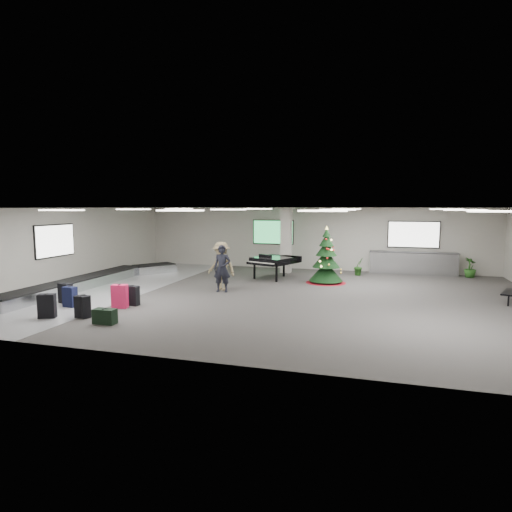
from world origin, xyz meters
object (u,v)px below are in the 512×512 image
(traveler_b, at_px, (221,266))
(potted_plant_right, at_px, (470,268))
(service_counter, at_px, (413,263))
(potted_plant_left, at_px, (359,266))
(grand_piano, at_px, (274,260))
(baggage_carousel, at_px, (96,280))
(pink_suitcase, at_px, (120,296))
(christmas_tree, at_px, (326,263))
(traveler_a, at_px, (222,269))

(traveler_b, height_order, potted_plant_right, traveler_b)
(service_counter, xyz_separation_m, potted_plant_left, (-2.48, -1.06, -0.11))
(grand_piano, bearing_deg, service_counter, 48.89)
(baggage_carousel, height_order, pink_suitcase, pink_suitcase)
(baggage_carousel, bearing_deg, potted_plant_right, 22.92)
(potted_plant_left, bearing_deg, service_counter, 23.14)
(grand_piano, bearing_deg, traveler_b, -90.51)
(pink_suitcase, xyz_separation_m, christmas_tree, (5.81, 6.44, 0.46))
(potted_plant_right, bearing_deg, traveler_a, -147.22)
(service_counter, height_order, grand_piano, grand_piano)
(traveler_a, xyz_separation_m, potted_plant_left, (4.83, 5.50, -0.47))
(traveler_a, xyz_separation_m, traveler_b, (-0.17, 0.37, 0.04))
(baggage_carousel, bearing_deg, pink_suitcase, -44.20)
(service_counter, relative_size, potted_plant_left, 4.67)
(baggage_carousel, bearing_deg, grand_piano, 28.87)
(pink_suitcase, bearing_deg, christmas_tree, 33.83)
(traveler_a, distance_m, potted_plant_left, 7.33)
(grand_piano, bearing_deg, pink_suitcase, -93.78)
(potted_plant_right, bearing_deg, baggage_carousel, -157.08)
(potted_plant_left, bearing_deg, christmas_tree, -117.23)
(pink_suitcase, bearing_deg, baggage_carousel, 121.71)
(pink_suitcase, height_order, christmas_tree, christmas_tree)
(pink_suitcase, xyz_separation_m, traveler_a, (2.24, 3.38, 0.52))
(christmas_tree, bearing_deg, traveler_b, -144.27)
(pink_suitcase, bearing_deg, grand_piano, 49.58)
(christmas_tree, bearing_deg, traveler_a, -139.44)
(baggage_carousel, relative_size, potted_plant_left, 11.20)
(service_counter, xyz_separation_m, potted_plant_right, (2.47, -0.26, -0.09))
(christmas_tree, xyz_separation_m, potted_plant_left, (1.25, 2.44, -0.40))
(pink_suitcase, xyz_separation_m, potted_plant_right, (12.02, 9.68, 0.08))
(baggage_carousel, xyz_separation_m, potted_plant_right, (15.31, 6.48, 0.25))
(service_counter, bearing_deg, pink_suitcase, -133.86)
(pink_suitcase, relative_size, christmas_tree, 0.32)
(potted_plant_left, bearing_deg, pink_suitcase, -128.53)
(pink_suitcase, distance_m, potted_plant_right, 15.43)
(grand_piano, bearing_deg, christmas_tree, 11.66)
(christmas_tree, relative_size, traveler_b, 1.30)
(traveler_a, bearing_deg, grand_piano, 64.47)
(traveler_a, bearing_deg, service_counter, 34.81)
(service_counter, height_order, potted_plant_left, service_counter)
(traveler_b, distance_m, potted_plant_left, 7.18)
(potted_plant_left, bearing_deg, potted_plant_right, 9.20)
(pink_suitcase, xyz_separation_m, potted_plant_left, (7.07, 8.87, 0.05))
(traveler_b, bearing_deg, traveler_a, -49.83)
(pink_suitcase, distance_m, grand_piano, 7.71)
(baggage_carousel, height_order, christmas_tree, christmas_tree)
(baggage_carousel, distance_m, christmas_tree, 9.68)
(service_counter, height_order, traveler_a, traveler_a)
(service_counter, height_order, potted_plant_right, service_counter)
(traveler_b, height_order, potted_plant_left, traveler_b)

